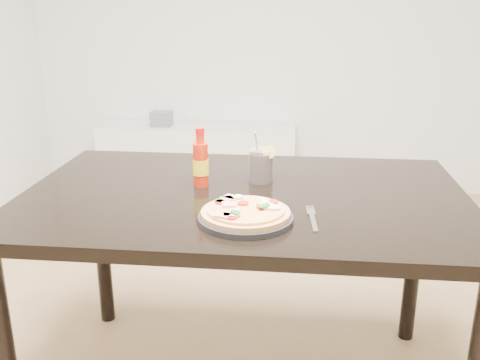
# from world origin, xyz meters

# --- Properties ---
(dining_table) EXTENTS (1.40, 0.90, 0.75)m
(dining_table) POSITION_xyz_m (-0.25, -0.02, 0.67)
(dining_table) COLOR black
(dining_table) RESTS_ON ground
(plate) EXTENTS (0.26, 0.26, 0.02)m
(plate) POSITION_xyz_m (-0.23, -0.26, 0.76)
(plate) COLOR black
(plate) RESTS_ON dining_table
(pizza) EXTENTS (0.24, 0.24, 0.03)m
(pizza) POSITION_xyz_m (-0.23, -0.26, 0.78)
(pizza) COLOR tan
(pizza) RESTS_ON plate
(hot_sauce_bottle) EXTENTS (0.05, 0.05, 0.19)m
(hot_sauce_bottle) POSITION_xyz_m (-0.40, 0.03, 0.83)
(hot_sauce_bottle) COLOR red
(hot_sauce_bottle) RESTS_ON dining_table
(cola_cup) EXTENTS (0.09, 0.08, 0.17)m
(cola_cup) POSITION_xyz_m (-0.21, 0.10, 0.80)
(cola_cup) COLOR black
(cola_cup) RESTS_ON dining_table
(fork) EXTENTS (0.03, 0.19, 0.00)m
(fork) POSITION_xyz_m (-0.04, -0.22, 0.75)
(fork) COLOR silver
(fork) RESTS_ON dining_table
(media_console) EXTENTS (1.40, 0.34, 0.50)m
(media_console) POSITION_xyz_m (-0.80, 2.07, 0.25)
(media_console) COLOR white
(media_console) RESTS_ON ground
(cd_stack) EXTENTS (0.14, 0.12, 0.10)m
(cd_stack) POSITION_xyz_m (-1.05, 2.05, 0.55)
(cd_stack) COLOR slate
(cd_stack) RESTS_ON media_console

